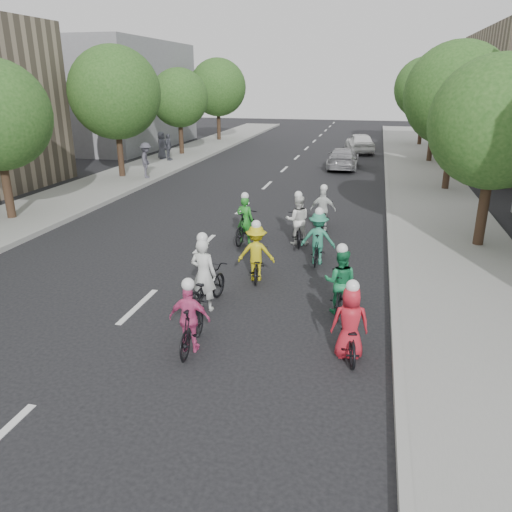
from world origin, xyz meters
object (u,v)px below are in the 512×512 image
(cyclist_5, at_px, (246,225))
(follow_car_trail, at_px, (360,143))
(follow_car_lead, at_px, (343,158))
(spectator_0, at_px, (146,160))
(cyclist_1, at_px, (340,286))
(cyclist_2, at_px, (257,258))
(cyclist_0, at_px, (205,284))
(cyclist_6, at_px, (298,225))
(cyclist_7, at_px, (318,242))
(cyclist_3, at_px, (191,323))
(cyclist_4, at_px, (350,330))
(spectator_1, at_px, (168,147))
(cyclist_8, at_px, (323,214))
(spectator_2, at_px, (161,145))

(cyclist_5, xyz_separation_m, follow_car_trail, (2.86, 22.94, 0.12))
(follow_car_lead, bearing_deg, spectator_0, 31.70)
(cyclist_1, xyz_separation_m, cyclist_2, (-2.36, 1.53, -0.02))
(cyclist_0, bearing_deg, cyclist_6, -95.22)
(cyclist_1, xyz_separation_m, cyclist_7, (-0.88, 3.19, 0.02))
(cyclist_3, height_order, follow_car_lead, cyclist_3)
(cyclist_2, relative_size, spectator_0, 0.90)
(cyclist_4, height_order, spectator_1, spectator_1)
(cyclist_5, distance_m, follow_car_trail, 23.12)
(cyclist_2, height_order, spectator_1, spectator_1)
(follow_car_trail, xyz_separation_m, spectator_1, (-12.03, -7.59, 0.26))
(spectator_1, bearing_deg, cyclist_4, -149.50)
(cyclist_7, bearing_deg, cyclist_2, 49.28)
(cyclist_3, height_order, cyclist_7, cyclist_7)
(cyclist_7, height_order, follow_car_trail, cyclist_7)
(cyclist_8, relative_size, follow_car_lead, 0.43)
(cyclist_7, distance_m, spectator_2, 21.35)
(cyclist_4, bearing_deg, follow_car_lead, -95.57)
(cyclist_0, relative_size, spectator_0, 1.06)
(cyclist_4, relative_size, follow_car_trail, 0.39)
(cyclist_1, bearing_deg, cyclist_8, -79.40)
(cyclist_6, bearing_deg, follow_car_lead, -102.55)
(cyclist_7, bearing_deg, cyclist_8, -85.33)
(cyclist_3, distance_m, spectator_0, 18.52)
(cyclist_6, height_order, spectator_1, spectator_1)
(cyclist_1, xyz_separation_m, cyclist_5, (-3.47, 4.64, -0.03))
(follow_car_trail, bearing_deg, cyclist_1, 79.69)
(cyclist_4, distance_m, cyclist_7, 5.31)
(cyclist_1, distance_m, cyclist_5, 5.79)
(cyclist_3, height_order, cyclist_6, cyclist_6)
(cyclist_6, bearing_deg, cyclist_0, 64.86)
(spectator_2, bearing_deg, cyclist_6, -145.36)
(cyclist_2, bearing_deg, cyclist_5, -78.90)
(cyclist_5, relative_size, follow_car_trail, 0.42)
(cyclist_8, bearing_deg, cyclist_4, 96.72)
(cyclist_3, distance_m, follow_car_lead, 22.69)
(follow_car_trail, xyz_separation_m, spectator_2, (-12.74, -7.07, 0.31))
(follow_car_trail, bearing_deg, spectator_1, 20.67)
(cyclist_5, distance_m, spectator_1, 17.88)
(cyclist_2, height_order, spectator_0, spectator_0)
(follow_car_trail, bearing_deg, spectator_2, 17.44)
(cyclist_2, height_order, cyclist_5, cyclist_5)
(cyclist_3, bearing_deg, cyclist_4, -174.74)
(follow_car_trail, bearing_deg, spectator_0, 40.16)
(spectator_1, bearing_deg, cyclist_5, -149.24)
(cyclist_8, xyz_separation_m, spectator_0, (-10.26, 7.27, 0.50))
(cyclist_5, height_order, cyclist_8, cyclist_5)
(cyclist_2, bearing_deg, spectator_2, -68.46)
(cyclist_7, distance_m, spectator_1, 20.51)
(cyclist_0, height_order, spectator_1, cyclist_0)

